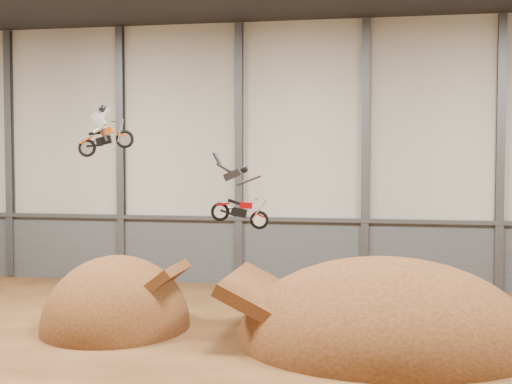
% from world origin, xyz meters
% --- Properties ---
extents(floor, '(40.00, 40.00, 0.00)m').
position_xyz_m(floor, '(0.00, 0.00, 0.00)').
color(floor, '#4B2B14').
rests_on(floor, ground).
extents(back_wall, '(40.00, 0.10, 14.00)m').
position_xyz_m(back_wall, '(0.00, 15.00, 7.00)').
color(back_wall, beige).
rests_on(back_wall, ground).
extents(lower_band_back, '(39.80, 0.18, 3.50)m').
position_xyz_m(lower_band_back, '(0.00, 14.90, 1.75)').
color(lower_band_back, '#4B4E52').
rests_on(lower_band_back, ground).
extents(steel_rail, '(39.80, 0.35, 0.20)m').
position_xyz_m(steel_rail, '(0.00, 14.75, 3.55)').
color(steel_rail, '#47494F').
rests_on(steel_rail, lower_band_back).
extents(steel_column_0, '(0.40, 0.36, 13.90)m').
position_xyz_m(steel_column_0, '(-16.67, 14.80, 7.00)').
color(steel_column_0, '#47494F').
rests_on(steel_column_0, ground).
extents(steel_column_1, '(0.40, 0.36, 13.90)m').
position_xyz_m(steel_column_1, '(-10.00, 14.80, 7.00)').
color(steel_column_1, '#47494F').
rests_on(steel_column_1, ground).
extents(steel_column_2, '(0.40, 0.36, 13.90)m').
position_xyz_m(steel_column_2, '(-3.33, 14.80, 7.00)').
color(steel_column_2, '#47494F').
rests_on(steel_column_2, ground).
extents(steel_column_3, '(0.40, 0.36, 13.90)m').
position_xyz_m(steel_column_3, '(3.33, 14.80, 7.00)').
color(steel_column_3, '#47494F').
rests_on(steel_column_3, ground).
extents(steel_column_4, '(0.40, 0.36, 13.90)m').
position_xyz_m(steel_column_4, '(10.00, 14.80, 7.00)').
color(steel_column_4, '#47494F').
rests_on(steel_column_4, ground).
extents(takeoff_ramp, '(5.84, 6.74, 5.84)m').
position_xyz_m(takeoff_ramp, '(-6.18, 4.40, 0.00)').
color(takeoff_ramp, '#422310').
rests_on(takeoff_ramp, ground).
extents(landing_ramp, '(11.03, 9.76, 6.36)m').
position_xyz_m(landing_ramp, '(4.45, 4.06, 0.00)').
color(landing_ramp, '#422310').
rests_on(landing_ramp, ground).
extents(fmx_rider_a, '(2.68, 1.25, 2.42)m').
position_xyz_m(fmx_rider_a, '(-6.14, 3.63, 8.06)').
color(fmx_rider_a, '#F05D0B').
extents(fmx_rider_b, '(3.20, 1.08, 2.83)m').
position_xyz_m(fmx_rider_b, '(-0.64, 1.92, 5.68)').
color(fmx_rider_b, '#D20306').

